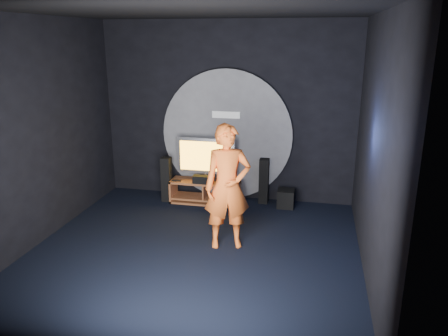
{
  "coord_description": "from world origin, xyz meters",
  "views": [
    {
      "loc": [
        1.72,
        -5.84,
        3.17
      ],
      "look_at": [
        0.25,
        1.05,
        1.05
      ],
      "focal_mm": 35.0,
      "sensor_mm": 36.0,
      "label": 1
    }
  ],
  "objects_px": {
    "subwoofer": "(286,198)",
    "player": "(228,187)",
    "tower_speaker_left": "(167,179)",
    "media_console": "(206,193)",
    "tv": "(206,157)",
    "tower_speaker_right": "(264,181)"
  },
  "relations": [
    {
      "from": "tower_speaker_left",
      "to": "subwoofer",
      "type": "bearing_deg",
      "value": 3.42
    },
    {
      "from": "tv",
      "to": "player",
      "type": "xyz_separation_m",
      "value": [
        0.81,
        -1.8,
        0.06
      ]
    },
    {
      "from": "media_console",
      "to": "player",
      "type": "height_order",
      "value": "player"
    },
    {
      "from": "tower_speaker_left",
      "to": "tv",
      "type": "bearing_deg",
      "value": 8.66
    },
    {
      "from": "tower_speaker_right",
      "to": "player",
      "type": "relative_size",
      "value": 0.46
    },
    {
      "from": "tower_speaker_right",
      "to": "subwoofer",
      "type": "distance_m",
      "value": 0.55
    },
    {
      "from": "tv",
      "to": "player",
      "type": "distance_m",
      "value": 1.97
    },
    {
      "from": "tower_speaker_left",
      "to": "media_console",
      "type": "bearing_deg",
      "value": 3.75
    },
    {
      "from": "subwoofer",
      "to": "player",
      "type": "relative_size",
      "value": 0.18
    },
    {
      "from": "media_console",
      "to": "tower_speaker_left",
      "type": "relative_size",
      "value": 1.52
    },
    {
      "from": "tower_speaker_right",
      "to": "tower_speaker_left",
      "type": "bearing_deg",
      "value": -171.44
    },
    {
      "from": "player",
      "to": "tower_speaker_right",
      "type": "bearing_deg",
      "value": 62.67
    },
    {
      "from": "subwoofer",
      "to": "player",
      "type": "xyz_separation_m",
      "value": [
        -0.78,
        -1.82,
        0.8
      ]
    },
    {
      "from": "tower_speaker_left",
      "to": "tower_speaker_right",
      "type": "xyz_separation_m",
      "value": [
        1.91,
        0.29,
        0.0
      ]
    },
    {
      "from": "tower_speaker_left",
      "to": "subwoofer",
      "type": "xyz_separation_m",
      "value": [
        2.36,
        0.14,
        -0.27
      ]
    },
    {
      "from": "tv",
      "to": "player",
      "type": "height_order",
      "value": "player"
    },
    {
      "from": "tv",
      "to": "player",
      "type": "bearing_deg",
      "value": -65.86
    },
    {
      "from": "tv",
      "to": "tower_speaker_left",
      "type": "height_order",
      "value": "tv"
    },
    {
      "from": "media_console",
      "to": "player",
      "type": "bearing_deg",
      "value": -65.23
    },
    {
      "from": "media_console",
      "to": "tv",
      "type": "height_order",
      "value": "tv"
    },
    {
      "from": "tower_speaker_right",
      "to": "subwoofer",
      "type": "bearing_deg",
      "value": -18.09
    },
    {
      "from": "tower_speaker_left",
      "to": "player",
      "type": "distance_m",
      "value": 2.37
    }
  ]
}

